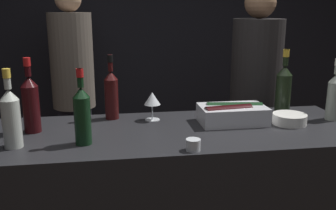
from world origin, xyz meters
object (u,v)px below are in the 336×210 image
object	(u,v)px
white_wine_bottle	(334,95)
champagne_bottle	(284,88)
wine_glass	(152,100)
red_wine_bottle_black_foil	(111,93)
red_wine_bottle_tall	(31,102)
red_wine_bottle_burgundy	(82,114)
person_in_hoodie	(73,86)
candle_votive	(193,145)
rose_wine_bottle	(11,116)
bowl_white	(289,119)
person_blond_tee	(254,103)
ice_bin_with_bottles	(232,113)

from	to	relation	value
white_wine_bottle	champagne_bottle	bearing A→B (deg)	143.41
wine_glass	white_wine_bottle	distance (m)	0.98
red_wine_bottle_black_foil	white_wine_bottle	xyz separation A→B (m)	(1.18, -0.20, -0.01)
red_wine_bottle_tall	champagne_bottle	bearing A→B (deg)	5.60
champagne_bottle	white_wine_bottle	world-z (taller)	champagne_bottle
red_wine_bottle_burgundy	champagne_bottle	bearing A→B (deg)	17.42
red_wine_bottle_black_foil	person_in_hoodie	size ratio (longest dim) A/B	0.19
red_wine_bottle_burgundy	red_wine_bottle_tall	xyz separation A→B (m)	(-0.26, 0.21, 0.01)
candle_votive	champagne_bottle	size ratio (longest dim) A/B	0.17
red_wine_bottle_black_foil	red_wine_bottle_tall	size ratio (longest dim) A/B	0.96
rose_wine_bottle	white_wine_bottle	size ratio (longest dim) A/B	1.04
bowl_white	person_in_hoodie	bearing A→B (deg)	131.28
bowl_white	candle_votive	xyz separation A→B (m)	(-0.58, -0.29, -0.00)
person_blond_tee	ice_bin_with_bottles	bearing A→B (deg)	-63.67
red_wine_bottle_black_foil	person_blond_tee	distance (m)	1.12
wine_glass	rose_wine_bottle	size ratio (longest dim) A/B	0.45
candle_votive	red_wine_bottle_black_foil	distance (m)	0.65
ice_bin_with_bottles	red_wine_bottle_black_foil	world-z (taller)	red_wine_bottle_black_foil
red_wine_bottle_burgundy	person_blond_tee	xyz separation A→B (m)	(1.13, 0.84, -0.20)
ice_bin_with_bottles	candle_votive	xyz separation A→B (m)	(-0.29, -0.36, -0.03)
candle_votive	ice_bin_with_bottles	bearing A→B (deg)	51.08
white_wine_bottle	person_blond_tee	size ratio (longest dim) A/B	0.18
wine_glass	rose_wine_bottle	distance (m)	0.72
wine_glass	red_wine_bottle_burgundy	xyz separation A→B (m)	(-0.34, -0.32, 0.03)
rose_wine_bottle	champagne_bottle	distance (m)	1.44
wine_glass	person_in_hoodie	bearing A→B (deg)	113.38
candle_votive	person_in_hoodie	world-z (taller)	person_in_hoodie
red_wine_bottle_black_foil	red_wine_bottle_burgundy	bearing A→B (deg)	-108.45
bowl_white	red_wine_bottle_tall	size ratio (longest dim) A/B	0.48
red_wine_bottle_burgundy	person_in_hoodie	xyz separation A→B (m)	(-0.18, 1.54, -0.18)
red_wine_bottle_tall	red_wine_bottle_black_foil	bearing A→B (deg)	24.35
bowl_white	champagne_bottle	size ratio (longest dim) A/B	0.48
ice_bin_with_bottles	red_wine_bottle_tall	size ratio (longest dim) A/B	0.95
candle_votive	rose_wine_bottle	world-z (taller)	rose_wine_bottle
wine_glass	person_in_hoodie	distance (m)	1.34
red_wine_bottle_tall	candle_votive	bearing A→B (deg)	-26.75
rose_wine_bottle	champagne_bottle	bearing A→B (deg)	13.65
wine_glass	red_wine_bottle_burgundy	distance (m)	0.47
bowl_white	wine_glass	world-z (taller)	wine_glass
wine_glass	person_blond_tee	world-z (taller)	person_blond_tee
rose_wine_bottle	person_blond_tee	xyz separation A→B (m)	(1.43, 0.84, -0.20)
ice_bin_with_bottles	white_wine_bottle	distance (m)	0.57
white_wine_bottle	red_wine_bottle_tall	bearing A→B (deg)	179.02
red_wine_bottle_black_foil	white_wine_bottle	world-z (taller)	red_wine_bottle_black_foil
red_wine_bottle_burgundy	person_blond_tee	distance (m)	1.43
bowl_white	champagne_bottle	distance (m)	0.24
red_wine_bottle_burgundy	person_blond_tee	world-z (taller)	person_blond_tee
wine_glass	person_blond_tee	distance (m)	0.96
red_wine_bottle_black_foil	white_wine_bottle	size ratio (longest dim) A/B	1.06
wine_glass	champagne_bottle	xyz separation A→B (m)	(0.75, 0.02, 0.03)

